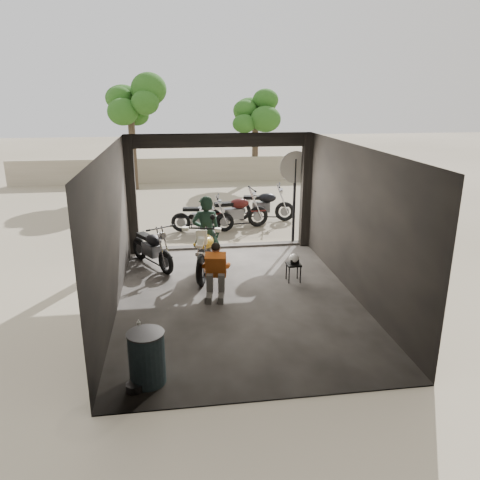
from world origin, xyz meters
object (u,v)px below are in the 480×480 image
object	(u,v)px
main_bike	(207,247)
helmet	(294,258)
outside_bike_a	(202,214)
outside_bike_b	(235,209)
mechanic	(215,273)
left_bike	(152,245)
stool	(294,267)
outside_bike_c	(263,203)
rider	(206,233)
oil_drum	(147,359)
sign_post	(295,181)

from	to	relation	value
main_bike	helmet	size ratio (longest dim) A/B	8.13
outside_bike_a	outside_bike_b	world-z (taller)	outside_bike_b
outside_bike_b	mechanic	size ratio (longest dim) A/B	1.67
left_bike	stool	size ratio (longest dim) A/B	3.79
left_bike	outside_bike_b	distance (m)	4.08
outside_bike_c	mechanic	bearing A→B (deg)	173.43
main_bike	rider	bearing A→B (deg)	102.67
outside_bike_c	oil_drum	bearing A→B (deg)	172.07
main_bike	mechanic	size ratio (longest dim) A/B	1.76
helmet	rider	bearing A→B (deg)	146.75
rider	stool	bearing A→B (deg)	156.55
main_bike	outside_bike_a	bearing A→B (deg)	102.33
outside_bike_a	helmet	size ratio (longest dim) A/B	6.95
outside_bike_c	sign_post	bearing A→B (deg)	-158.79
outside_bike_b	sign_post	xyz separation A→B (m)	(1.44, -1.88, 1.20)
outside_bike_a	stool	distance (m)	4.78
helmet	stool	bearing A→B (deg)	-112.39
outside_bike_a	outside_bike_c	distance (m)	2.39
outside_bike_b	mechanic	bearing A→B (deg)	161.83
oil_drum	sign_post	xyz separation A→B (m)	(3.88, 6.37, 1.42)
mechanic	stool	xyz separation A→B (m)	(1.87, 0.64, -0.20)
left_bike	outside_bike_c	size ratio (longest dim) A/B	0.90
helmet	outside_bike_b	bearing A→B (deg)	94.34
main_bike	outside_bike_c	size ratio (longest dim) A/B	1.07
left_bike	rider	distance (m)	1.45
helmet	main_bike	bearing A→B (deg)	152.93
rider	stool	xyz separation A→B (m)	(1.93, -1.09, -0.56)
outside_bike_b	mechanic	world-z (taller)	outside_bike_b
outside_bike_b	oil_drum	xyz separation A→B (m)	(-2.43, -8.25, -0.23)
main_bike	stool	distance (m)	2.13
left_bike	outside_bike_c	bearing A→B (deg)	16.95
outside_bike_b	oil_drum	world-z (taller)	outside_bike_b
main_bike	sign_post	xyz separation A→B (m)	(2.64, 1.96, 1.17)
oil_drum	sign_post	distance (m)	7.59
rider	oil_drum	bearing A→B (deg)	81.06
sign_post	outside_bike_a	bearing A→B (deg)	128.86
rider	helmet	xyz separation A→B (m)	(1.94, -1.05, -0.38)
outside_bike_a	sign_post	size ratio (longest dim) A/B	0.64
sign_post	outside_bike_b	bearing A→B (deg)	109.27
outside_bike_c	outside_bike_a	bearing A→B (deg)	129.46
left_bike	mechanic	distance (m)	2.55
rider	main_bike	bearing A→B (deg)	94.37
mechanic	rider	bearing A→B (deg)	101.37
left_bike	mechanic	bearing A→B (deg)	-87.34
left_bike	outside_bike_b	world-z (taller)	outside_bike_b
outside_bike_b	stool	world-z (taller)	outside_bike_b
outside_bike_c	helmet	distance (m)	5.45
main_bike	mechanic	xyz separation A→B (m)	(0.07, -1.47, -0.10)
left_bike	outside_bike_b	size ratio (longest dim) A/B	0.89
oil_drum	left_bike	bearing A→B (deg)	91.22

